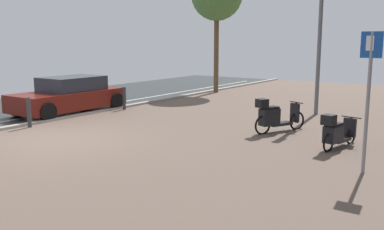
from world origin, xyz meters
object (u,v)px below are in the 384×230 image
parked_car_near (69,96)px  lamp_post (320,21)px  scooter_near (336,132)px  parking_sign (369,88)px  bollard_far (124,98)px  scooter_mid (274,117)px  bollard_near (29,112)px

parked_car_near → lamp_post: size_ratio=0.71×
scooter_near → lamp_post: 5.78m
parked_car_near → parking_sign: size_ratio=1.50×
lamp_post → bollard_far: bearing=-154.2°
scooter_mid → bollard_far: 6.47m
parking_sign → scooter_near: bearing=121.6°
scooter_near → parked_car_near: parked_car_near is taller
scooter_mid → parking_sign: 4.16m
parked_car_near → bollard_near: size_ratio=4.55×
scooter_near → bollard_far: 8.59m
parked_car_near → parking_sign: bearing=-8.2°
parked_car_near → bollard_far: parked_car_near is taller
lamp_post → bollard_far: size_ratio=6.81×
scooter_mid → bollard_far: bearing=174.9°
parking_sign → bollard_near: parking_sign is taller
parked_car_near → bollard_far: (1.22, 1.60, -0.18)m
lamp_post → bollard_far: lamp_post is taller
scooter_near → parking_sign: size_ratio=0.58×
parked_car_near → bollard_near: bearing=-64.4°
parking_sign → bollard_far: size_ratio=3.21×
parked_car_near → scooter_mid: bearing=7.6°
scooter_near → scooter_mid: (-2.02, 0.91, 0.05)m
parking_sign → scooter_mid: bearing=139.9°
parking_sign → lamp_post: size_ratio=0.47×
scooter_near → bollard_near: bearing=-162.5°
scooter_near → parking_sign: parking_sign is taller
scooter_mid → parked_car_near: bearing=-172.4°
lamp_post → bollard_far: 7.69m
parking_sign → lamp_post: 7.12m
bollard_near → parking_sign: bearing=6.1°
lamp_post → bollard_near: bearing=-131.6°
parked_car_near → bollard_far: 2.02m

